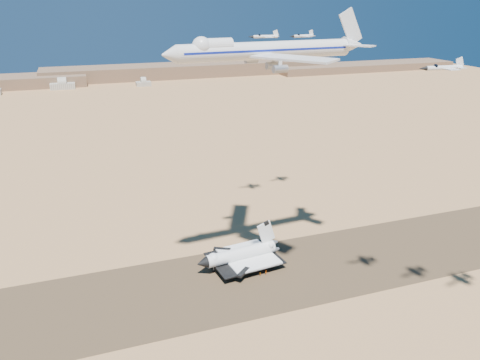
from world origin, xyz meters
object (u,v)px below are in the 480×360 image
object	(u,v)px
crew_b	(266,272)
chase_jet_a	(443,68)
shuttle	(240,255)
chase_jet_e	(303,36)
carrier_747	(261,51)
crew_c	(260,267)
crew_a	(260,274)
chase_jet_d	(265,36)

from	to	relation	value
crew_b	chase_jet_a	world-z (taller)	chase_jet_a
shuttle	chase_jet_e	distance (m)	108.10
carrier_747	chase_jet_e	bearing A→B (deg)	48.19
crew_b	chase_jet_a	size ratio (longest dim) A/B	0.13
carrier_747	crew_b	bearing A→B (deg)	-22.41
carrier_747	chase_jet_e	size ratio (longest dim) A/B	5.48
crew_c	chase_jet_a	distance (m)	104.12
crew_a	crew_b	bearing A→B (deg)	-86.33
chase_jet_d	chase_jet_e	bearing A→B (deg)	19.41
chase_jet_a	chase_jet_d	size ratio (longest dim) A/B	1.00
chase_jet_d	carrier_747	bearing A→B (deg)	-109.26
shuttle	chase_jet_a	world-z (taller)	chase_jet_a
crew_b	chase_jet_d	xyz separation A→B (m)	(18.90, 52.51, 88.13)
carrier_747	chase_jet_e	xyz separation A→B (m)	(44.13, 57.40, 0.25)
crew_c	chase_jet_e	bearing A→B (deg)	-97.88
crew_b	crew_c	world-z (taller)	crew_b
carrier_747	chase_jet_d	size ratio (longest dim) A/B	5.26
chase_jet_e	crew_c	bearing A→B (deg)	-138.72
carrier_747	crew_c	bearing A→B (deg)	51.84
crew_c	carrier_747	bearing A→B (deg)	86.00
crew_a	chase_jet_d	world-z (taller)	chase_jet_d
crew_b	crew_c	bearing A→B (deg)	10.48
shuttle	crew_b	bearing A→B (deg)	-59.61
carrier_747	shuttle	bearing A→B (deg)	111.56
shuttle	chase_jet_d	xyz separation A→B (m)	(26.57, 42.46, 84.23)
shuttle	carrier_747	bearing A→B (deg)	-71.13
chase_jet_e	crew_b	bearing A→B (deg)	-135.82
crew_b	shuttle	bearing A→B (deg)	36.96
crew_c	chase_jet_d	distance (m)	102.31
carrier_747	chase_jet_d	xyz separation A→B (m)	(22.24, 51.42, 0.88)
crew_c	chase_jet_d	world-z (taller)	chase_jet_d
crew_b	chase_jet_a	xyz separation A→B (m)	(34.58, -42.96, 85.37)
crew_c	crew_b	bearing A→B (deg)	130.76
carrier_747	chase_jet_a	xyz separation A→B (m)	(37.91, -44.05, -1.89)
chase_jet_d	shuttle	bearing A→B (deg)	-117.92
shuttle	chase_jet_d	size ratio (longest dim) A/B	2.58
shuttle	crew_c	distance (m)	9.52
crew_b	crew_c	distance (m)	4.80
crew_c	chase_jet_d	bearing A→B (deg)	-82.60
shuttle	carrier_747	distance (m)	83.95
crew_c	chase_jet_e	xyz separation A→B (m)	(41.70, 53.78, 87.64)
crew_a	crew_c	size ratio (longest dim) A/B	1.08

